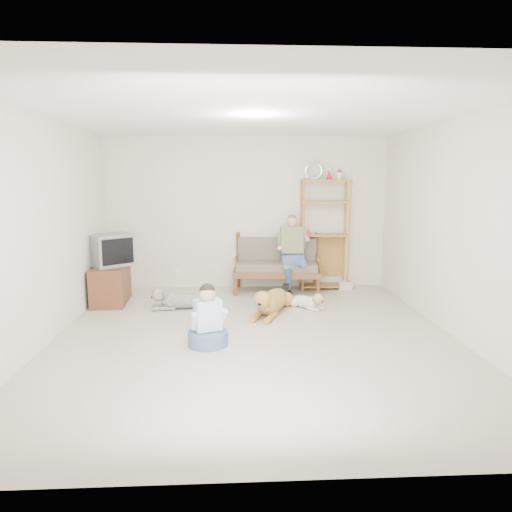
{
  "coord_description": "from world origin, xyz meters",
  "views": [
    {
      "loc": [
        -0.27,
        -5.45,
        1.96
      ],
      "look_at": [
        0.07,
        1.0,
        0.87
      ],
      "focal_mm": 32.0,
      "sensor_mm": 36.0,
      "label": 1
    }
  ],
  "objects": [
    {
      "name": "terrier",
      "position": [
        0.88,
        1.25,
        0.11
      ],
      "size": [
        0.55,
        0.54,
        0.26
      ],
      "rotation": [
        0.0,
        0.0,
        0.78
      ],
      "color": "silver",
      "rests_on": "ground"
    },
    {
      "name": "child",
      "position": [
        -0.57,
        -0.22,
        0.27
      ],
      "size": [
        0.48,
        0.48,
        0.75
      ],
      "rotation": [
        0.0,
        0.0,
        0.36
      ],
      "color": "#4B638A",
      "rests_on": "ground"
    },
    {
      "name": "tv_stand",
      "position": [
        -2.23,
        1.76,
        0.3
      ],
      "size": [
        0.56,
        0.93,
        0.6
      ],
      "rotation": [
        0.0,
        0.0,
        0.06
      ],
      "color": "brown",
      "rests_on": "ground"
    },
    {
      "name": "etagere",
      "position": [
        1.37,
        2.55,
        1.0
      ],
      "size": [
        0.87,
        0.38,
        2.26
      ],
      "color": "#AA7935",
      "rests_on": "ground"
    },
    {
      "name": "wall_outlet",
      "position": [
        -1.25,
        2.73,
        0.3
      ],
      "size": [
        0.12,
        0.02,
        0.08
      ],
      "primitive_type": "cube",
      "color": "white",
      "rests_on": "ground"
    },
    {
      "name": "man",
      "position": [
        0.74,
        2.18,
        0.62
      ],
      "size": [
        0.51,
        0.73,
        1.19
      ],
      "color": "#4B638A",
      "rests_on": "loveseat"
    },
    {
      "name": "golden_retriever",
      "position": [
        0.29,
        1.06,
        0.18
      ],
      "size": [
        0.69,
        1.36,
        0.43
      ],
      "rotation": [
        0.0,
        0.0,
        -0.38
      ],
      "color": "#A87D3A",
      "rests_on": "ground"
    },
    {
      "name": "ceiling",
      "position": [
        0.0,
        0.0,
        2.7
      ],
      "size": [
        5.5,
        5.5,
        0.0
      ],
      "primitive_type": "plane",
      "rotation": [
        3.14,
        0.0,
        0.0
      ],
      "color": "white",
      "rests_on": "ground"
    },
    {
      "name": "loveseat",
      "position": [
        0.5,
        2.41,
        0.49
      ],
      "size": [
        1.56,
        0.84,
        0.95
      ],
      "rotation": [
        0.0,
        0.0,
        -0.1
      ],
      "color": "brown",
      "rests_on": "ground"
    },
    {
      "name": "wall_right",
      "position": [
        2.5,
        0.0,
        1.35
      ],
      "size": [
        0.0,
        5.5,
        5.5
      ],
      "primitive_type": "plane",
      "rotation": [
        1.57,
        0.0,
        -1.57
      ],
      "color": "beige",
      "rests_on": "ground"
    },
    {
      "name": "wall_left",
      "position": [
        -2.5,
        0.0,
        1.35
      ],
      "size": [
        0.0,
        5.5,
        5.5
      ],
      "primitive_type": "plane",
      "rotation": [
        1.57,
        0.0,
        1.57
      ],
      "color": "beige",
      "rests_on": "ground"
    },
    {
      "name": "crt_tv",
      "position": [
        -2.2,
        1.81,
        0.85
      ],
      "size": [
        0.77,
        0.76,
        0.5
      ],
      "rotation": [
        0.0,
        0.0,
        -0.89
      ],
      "color": "slate",
      "rests_on": "tv_stand"
    },
    {
      "name": "shaggy_dog",
      "position": [
        -1.08,
        1.36,
        0.13
      ],
      "size": [
        1.1,
        0.36,
        0.33
      ],
      "rotation": [
        0.0,
        0.0,
        -1.44
      ],
      "color": "silver",
      "rests_on": "ground"
    },
    {
      "name": "wall_front",
      "position": [
        0.0,
        -2.75,
        1.35
      ],
      "size": [
        5.0,
        0.0,
        5.0
      ],
      "primitive_type": "plane",
      "rotation": [
        -1.57,
        0.0,
        0.0
      ],
      "color": "beige",
      "rests_on": "ground"
    },
    {
      "name": "floor",
      "position": [
        0.0,
        0.0,
        0.0
      ],
      "size": [
        5.5,
        5.5,
        0.0
      ],
      "primitive_type": "plane",
      "color": "beige",
      "rests_on": "ground"
    },
    {
      "name": "book_stack",
      "position": [
        1.73,
        2.42,
        0.07
      ],
      "size": [
        0.24,
        0.17,
        0.15
      ],
      "primitive_type": "cube",
      "rotation": [
        0.0,
        0.0,
        0.03
      ],
      "color": "silver",
      "rests_on": "ground"
    },
    {
      "name": "wall_back",
      "position": [
        0.0,
        2.75,
        1.35
      ],
      "size": [
        5.0,
        0.0,
        5.0
      ],
      "primitive_type": "plane",
      "rotation": [
        1.57,
        0.0,
        0.0
      ],
      "color": "beige",
      "rests_on": "ground"
    }
  ]
}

